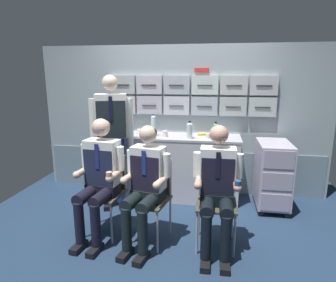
# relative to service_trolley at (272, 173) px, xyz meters

# --- Properties ---
(ground) EXTENTS (4.80, 4.80, 0.04)m
(ground) POSITION_rel_service_trolley_xyz_m (-1.25, -0.95, -0.50)
(ground) COLOR #1D2F46
(galley_bulkhead) EXTENTS (4.20, 0.14, 2.15)m
(galley_bulkhead) POSITION_rel_service_trolley_xyz_m (-1.24, 0.43, 0.60)
(galley_bulkhead) COLOR #93A1A8
(galley_bulkhead) RESTS_ON ground
(galley_counter) EXTENTS (1.72, 0.53, 0.91)m
(galley_counter) POSITION_rel_service_trolley_xyz_m (-1.27, 0.14, -0.02)
(galley_counter) COLOR #BCBBC3
(galley_counter) RESTS_ON ground
(service_trolley) EXTENTS (0.40, 0.65, 0.89)m
(service_trolley) POSITION_rel_service_trolley_xyz_m (0.00, 0.00, 0.00)
(service_trolley) COLOR black
(service_trolley) RESTS_ON ground
(folding_chair_left) EXTENTS (0.45, 0.45, 0.87)m
(folding_chair_left) POSITION_rel_service_trolley_xyz_m (-1.93, -0.87, 0.07)
(folding_chair_left) COLOR #A8AAAF
(folding_chair_left) RESTS_ON ground
(crew_member_left) EXTENTS (0.50, 0.65, 1.29)m
(crew_member_left) POSITION_rel_service_trolley_xyz_m (-1.95, -1.03, 0.24)
(crew_member_left) COLOR black
(crew_member_left) RESTS_ON ground
(folding_chair_center) EXTENTS (0.47, 0.47, 0.87)m
(folding_chair_center) POSITION_rel_service_trolley_xyz_m (-1.41, -0.95, 0.07)
(folding_chair_center) COLOR #A8AAAF
(folding_chair_center) RESTS_ON ground
(crew_member_center) EXTENTS (0.49, 0.63, 1.25)m
(crew_member_center) POSITION_rel_service_trolley_xyz_m (-1.44, -1.11, 0.21)
(crew_member_center) COLOR black
(crew_member_center) RESTS_ON ground
(folding_chair_near_trolley) EXTENTS (0.40, 0.41, 0.87)m
(folding_chair_near_trolley) POSITION_rel_service_trolley_xyz_m (-0.73, -0.93, 0.07)
(folding_chair_near_trolley) COLOR #A8AAAF
(folding_chair_near_trolley) RESTS_ON ground
(crew_member_near_trolley) EXTENTS (0.49, 0.59, 1.27)m
(crew_member_near_trolley) POSITION_rel_service_trolley_xyz_m (-0.72, -1.09, 0.23)
(crew_member_near_trolley) COLOR black
(crew_member_near_trolley) RESTS_ON ground
(crew_member_standing) EXTENTS (0.52, 0.36, 1.74)m
(crew_member_standing) POSITION_rel_service_trolley_xyz_m (-2.06, -0.30, 0.57)
(crew_member_standing) COLOR black
(crew_member_standing) RESTS_ON ground
(water_bottle_tall) EXTENTS (0.07, 0.07, 0.23)m
(water_bottle_tall) POSITION_rel_service_trolley_xyz_m (-0.76, 0.06, 0.53)
(water_bottle_tall) COLOR #4FA35C
(water_bottle_tall) RESTS_ON galley_counter
(water_bottle_clear) EXTENTS (0.08, 0.08, 0.24)m
(water_bottle_clear) POSITION_rel_service_trolley_xyz_m (-1.10, -0.00, 0.54)
(water_bottle_clear) COLOR silver
(water_bottle_clear) RESTS_ON galley_counter
(water_bottle_short) EXTENTS (0.06, 0.06, 0.31)m
(water_bottle_short) POSITION_rel_service_trolley_xyz_m (-1.61, 0.10, 0.58)
(water_bottle_short) COLOR silver
(water_bottle_short) RESTS_ON galley_counter
(coffee_cup_white) EXTENTS (0.06, 0.06, 0.07)m
(coffee_cup_white) POSITION_rel_service_trolley_xyz_m (-0.85, 0.06, 0.46)
(coffee_cup_white) COLOR silver
(coffee_cup_white) RESTS_ON galley_counter
(paper_cup_tan) EXTENTS (0.07, 0.07, 0.08)m
(paper_cup_tan) POSITION_rel_service_trolley_xyz_m (-1.44, 0.06, 0.47)
(paper_cup_tan) COLOR silver
(paper_cup_tan) RESTS_ON galley_counter
(paper_cup_blue) EXTENTS (0.07, 0.07, 0.08)m
(paper_cup_blue) POSITION_rel_service_trolley_xyz_m (-1.83, 0.16, 0.47)
(paper_cup_blue) COLOR white
(paper_cup_blue) RESTS_ON galley_counter
(espresso_cup_small) EXTENTS (0.07, 0.07, 0.08)m
(espresso_cup_small) POSITION_rel_service_trolley_xyz_m (-1.71, 0.28, 0.47)
(espresso_cup_small) COLOR silver
(espresso_cup_small) RESTS_ON galley_counter
(snack_banana) EXTENTS (0.17, 0.10, 0.04)m
(snack_banana) POSITION_rel_service_trolley_xyz_m (-0.94, 0.25, 0.45)
(snack_banana) COLOR yellow
(snack_banana) RESTS_ON galley_counter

